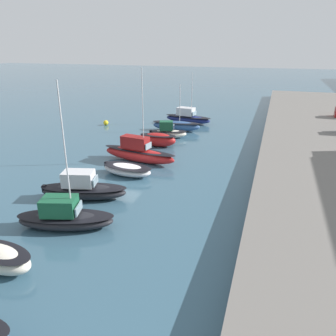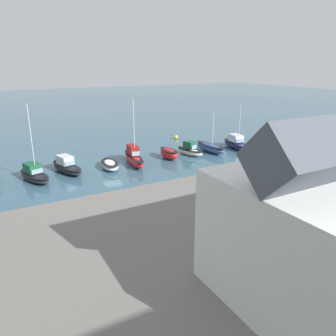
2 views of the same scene
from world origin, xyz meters
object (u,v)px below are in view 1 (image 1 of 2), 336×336
at_px(moored_boat_5, 127,169).
at_px(moored_boat_6, 83,189).
at_px(moored_boat_7, 65,217).
at_px(moored_boat_1, 176,126).
at_px(moored_boat_2, 168,132).
at_px(moored_boat_8, 0,258).
at_px(moored_boat_3, 158,139).
at_px(mooring_buoy_0, 106,123).
at_px(moored_boat_0, 188,117).
at_px(moored_boat_4, 138,152).

bearing_deg(moored_boat_5, moored_boat_6, -5.30).
bearing_deg(moored_boat_7, moored_boat_1, 164.54).
distance_m(moored_boat_5, moored_boat_6, 5.86).
height_order(moored_boat_2, moored_boat_8, moored_boat_2).
xyz_separation_m(moored_boat_2, moored_boat_3, (4.00, 0.10, 0.07)).
xyz_separation_m(moored_boat_1, mooring_buoy_0, (0.01, -11.28, -0.37)).
bearing_deg(mooring_buoy_0, moored_boat_0, 115.14).
height_order(moored_boat_1, moored_boat_4, moored_boat_4).
xyz_separation_m(moored_boat_0, moored_boat_5, (23.20, 0.25, -0.32)).
bearing_deg(moored_boat_7, moored_boat_4, 165.61).
bearing_deg(moored_boat_3, moored_boat_1, -178.78).
bearing_deg(moored_boat_4, moored_boat_1, -171.21).
distance_m(moored_boat_7, moored_boat_8, 4.91).
height_order(moored_boat_2, moored_boat_6, moored_boat_6).
height_order(moored_boat_3, moored_boat_4, moored_boat_4).
bearing_deg(moored_boat_8, mooring_buoy_0, -154.48).
distance_m(moored_boat_6, mooring_buoy_0, 25.78).
xyz_separation_m(moored_boat_5, moored_boat_7, (10.04, 0.06, 0.25)).
distance_m(moored_boat_0, moored_boat_5, 23.20).
bearing_deg(moored_boat_0, moored_boat_4, 8.12).
height_order(moored_boat_0, moored_boat_8, moored_boat_0).
bearing_deg(moored_boat_6, moored_boat_2, 162.81).
relative_size(moored_boat_2, moored_boat_4, 0.55).
relative_size(moored_boat_7, mooring_buoy_0, 12.69).
bearing_deg(moored_boat_4, moored_boat_0, -171.99).
height_order(moored_boat_0, moored_boat_7, moored_boat_7).
distance_m(moored_boat_3, moored_boat_7, 19.80).
xyz_separation_m(moored_boat_0, moored_boat_6, (28.92, -0.97, -0.04)).
relative_size(moored_boat_6, mooring_buoy_0, 9.42).
height_order(moored_boat_0, moored_boat_2, moored_boat_0).
relative_size(moored_boat_3, mooring_buoy_0, 5.79).
bearing_deg(moored_boat_3, moored_boat_6, -2.98).
distance_m(moored_boat_0, moored_boat_6, 28.94).
bearing_deg(moored_boat_6, moored_boat_8, -12.29).
distance_m(moored_boat_2, moored_boat_8, 28.64).
bearing_deg(moored_boat_7, moored_boat_5, 163.71).
relative_size(moored_boat_0, moored_boat_6, 1.08).
distance_m(moored_boat_4, moored_boat_6, 9.64).
bearing_deg(moored_boat_0, moored_boat_2, 7.54).
bearing_deg(moored_boat_2, moored_boat_1, 164.29).
distance_m(moored_boat_0, moored_boat_4, 19.32).
bearing_deg(moored_boat_2, moored_boat_5, -14.42).
height_order(moored_boat_5, moored_boat_8, moored_boat_8).
height_order(moored_boat_6, moored_boat_8, moored_boat_6).
height_order(moored_boat_3, moored_boat_5, moored_boat_3).
height_order(moored_boat_6, mooring_buoy_0, moored_boat_6).
distance_m(moored_boat_0, moored_boat_7, 33.24).
bearing_deg(moored_boat_8, moored_boat_0, -173.89).
height_order(moored_boat_4, moored_boat_6, moored_boat_4).
bearing_deg(mooring_buoy_0, moored_boat_6, 24.20).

